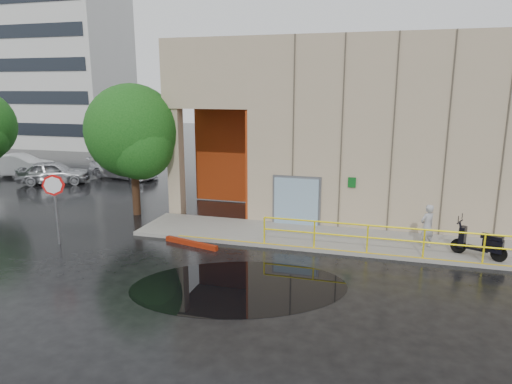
# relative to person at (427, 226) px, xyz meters

# --- Properties ---
(ground) EXTENTS (120.00, 120.00, 0.00)m
(ground) POSITION_rel_person_xyz_m (-5.37, -4.23, -0.97)
(ground) COLOR black
(ground) RESTS_ON ground
(sidewalk) EXTENTS (20.00, 3.00, 0.15)m
(sidewalk) POSITION_rel_person_xyz_m (-1.37, 0.27, -0.89)
(sidewalk) COLOR gray
(sidewalk) RESTS_ON ground
(building) EXTENTS (20.00, 10.17, 8.00)m
(building) POSITION_rel_person_xyz_m (-0.27, 6.76, 3.24)
(building) COLOR tan
(building) RESTS_ON ground
(guardrail) EXTENTS (9.56, 0.06, 1.03)m
(guardrail) POSITION_rel_person_xyz_m (-1.12, -1.08, -0.29)
(guardrail) COLOR #FFEB0D
(guardrail) RESTS_ON sidewalk
(distant_building) EXTENTS (12.00, 8.08, 15.00)m
(distant_building) POSITION_rel_person_xyz_m (-33.37, 23.75, 6.54)
(distant_building) COLOR silver
(distant_building) RESTS_ON ground
(person) EXTENTS (0.71, 0.68, 1.63)m
(person) POSITION_rel_person_xyz_m (0.00, 0.00, 0.00)
(person) COLOR #A3A3A8
(person) RESTS_ON sidewalk
(scooter) EXTENTS (1.87, 1.26, 1.41)m
(scooter) POSITION_rel_person_xyz_m (1.69, -0.57, -0.01)
(scooter) COLOR black
(scooter) RESTS_ON sidewalk
(stop_sign) EXTENTS (0.75, 0.42, 2.75)m
(stop_sign) POSITION_rel_person_xyz_m (-13.57, -2.95, 1.02)
(stop_sign) COLOR slate
(stop_sign) RESTS_ON ground
(red_curb) EXTENTS (2.36, 0.80, 0.18)m
(red_curb) POSITION_rel_person_xyz_m (-8.59, -1.73, -0.88)
(red_curb) COLOR maroon
(red_curb) RESTS_ON ground
(puddle) EXTENTS (7.56, 5.96, 0.01)m
(puddle) POSITION_rel_person_xyz_m (-5.70, -4.77, -0.96)
(puddle) COLOR black
(puddle) RESTS_ON ground
(car_a) EXTENTS (4.62, 3.34, 1.46)m
(car_a) POSITION_rel_person_xyz_m (-21.52, 6.66, -0.24)
(car_a) COLOR #B7B9BF
(car_a) RESTS_ON ground
(car_b) EXTENTS (4.90, 2.72, 1.53)m
(car_b) POSITION_rel_person_xyz_m (-25.32, 8.04, -0.20)
(car_b) COLOR silver
(car_b) RESTS_ON ground
(car_c) EXTENTS (5.06, 2.60, 1.40)m
(car_c) POSITION_rel_person_xyz_m (-18.33, 9.52, -0.27)
(car_c) COLOR silver
(car_c) RESTS_ON ground
(tree_near) EXTENTS (4.29, 4.29, 6.12)m
(tree_near) POSITION_rel_person_xyz_m (-12.72, 1.59, 2.83)
(tree_near) COLOR black
(tree_near) RESTS_ON ground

